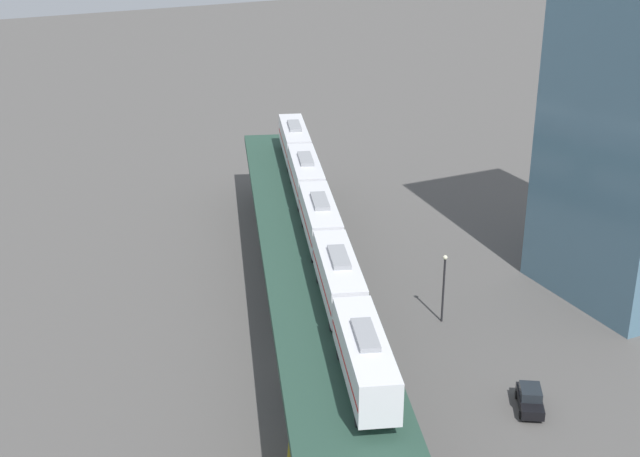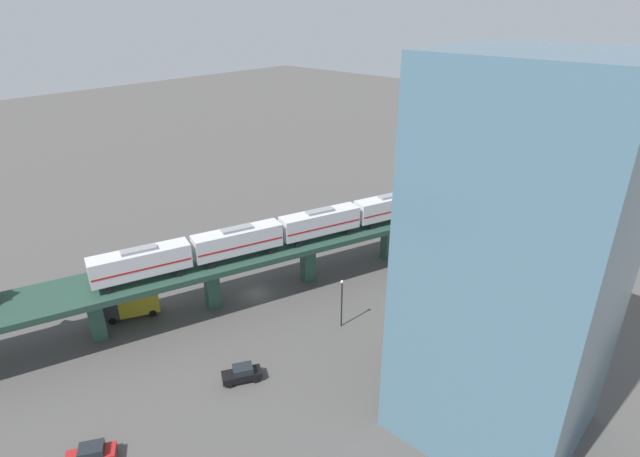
# 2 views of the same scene
# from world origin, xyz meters

# --- Properties ---
(ground_plane) EXTENTS (400.00, 400.00, 0.00)m
(ground_plane) POSITION_xyz_m (0.00, 0.00, 0.00)
(ground_plane) COLOR #514F4C
(elevated_viaduct) EXTENTS (37.37, 89.86, 7.42)m
(elevated_viaduct) POSITION_xyz_m (-0.06, -0.16, 6.38)
(elevated_viaduct) COLOR #244135
(elevated_viaduct) RESTS_ON ground
(subway_train) EXTENTS (22.60, 60.02, 4.45)m
(subway_train) POSITION_xyz_m (-4.47, -8.86, 9.96)
(subway_train) COLOR silver
(subway_train) RESTS_ON elevated_viaduct
(street_car_black) EXTENTS (3.81, 4.70, 1.89)m
(street_car_black) POSITION_xyz_m (-12.64, 13.21, 0.94)
(street_car_black) COLOR black
(street_car_black) RESTS_ON ground
(street_lamp) EXTENTS (0.44, 0.44, 6.94)m
(street_lamp) POSITION_xyz_m (-14.25, -2.27, 4.11)
(street_lamp) COLOR black
(street_lamp) RESTS_ON ground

